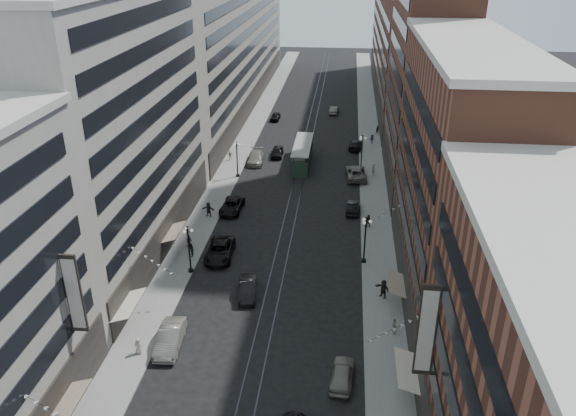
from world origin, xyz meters
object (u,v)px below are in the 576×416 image
at_px(pedestrian_extra_0, 383,289).
at_px(car_13, 277,152).
at_px(streetcar, 302,155).
at_px(car_9, 275,117).
at_px(pedestrian_9, 372,139).
at_px(pedestrian_6, 230,155).
at_px(car_14, 334,110).
at_px(car_11, 356,173).
at_px(pedestrian_7, 368,221).
at_px(pedestrian_8, 373,169).
at_px(car_4, 342,374).
at_px(pedestrian_extra_2, 191,250).
at_px(lamppost_se_mid, 362,151).
at_px(car_10, 353,207).
at_px(pedestrian_5, 209,209).
at_px(car_12, 355,145).
at_px(lamppost_sw_mid, 237,158).
at_px(lamppost_se_far, 365,238).
at_px(car_5, 248,289).
at_px(pedestrian_1, 138,346).
at_px(car_8, 256,157).
at_px(pedestrian_4, 394,326).
at_px(lamppost_sw_far, 189,248).
at_px(car_1, 170,338).
at_px(pedestrian_2, 189,241).
at_px(pedestrian_extra_1, 378,130).
at_px(car_2, 220,251).
at_px(car_7, 232,206).

bearing_deg(pedestrian_extra_0, car_13, 149.57).
distance_m(streetcar, car_9, 24.77).
height_order(streetcar, pedestrian_9, streetcar).
bearing_deg(pedestrian_6, streetcar, 166.35).
bearing_deg(car_14, car_11, 101.87).
xyz_separation_m(car_9, pedestrian_9, (18.56, -12.88, 0.25)).
bearing_deg(car_9, pedestrian_7, -66.87).
xyz_separation_m(car_13, pedestrian_8, (15.40, -7.07, 0.33)).
relative_size(car_4, pedestrian_extra_2, 2.83).
bearing_deg(lamppost_se_mid, pedestrian_7, -88.10).
bearing_deg(car_10, car_4, 93.31).
xyz_separation_m(pedestrian_5, pedestrian_extra_2, (0.41, -10.18, -0.15)).
height_order(car_12, pedestrian_6, pedestrian_6).
relative_size(car_4, pedestrian_7, 2.82).
relative_size(car_14, pedestrian_9, 2.77).
height_order(streetcar, car_4, streetcar).
height_order(lamppost_sw_mid, lamppost_se_far, same).
xyz_separation_m(car_5, pedestrian_6, (-9.24, 37.28, 0.16)).
relative_size(streetcar, pedestrian_7, 7.58).
relative_size(car_10, pedestrian_extra_2, 2.74).
distance_m(pedestrian_1, car_8, 46.81).
relative_size(pedestrian_1, pedestrian_extra_0, 0.79).
bearing_deg(pedestrian_4, car_13, 11.72).
bearing_deg(lamppost_se_far, lamppost_sw_far, -167.74).
distance_m(car_1, pedestrian_7, 30.23).
xyz_separation_m(pedestrian_2, car_14, (14.82, 57.88, -0.17)).
relative_size(lamppost_sw_mid, pedestrian_9, 3.46).
relative_size(car_9, pedestrian_extra_0, 2.13).
distance_m(car_5, pedestrian_extra_1, 55.34).
bearing_deg(car_14, pedestrian_extra_2, 81.51).
relative_size(car_2, car_13, 1.34).
distance_m(pedestrian_7, pedestrian_extra_1, 37.32).
bearing_deg(streetcar, pedestrian_1, -102.29).
bearing_deg(pedestrian_extra_1, car_2, -123.54).
distance_m(car_10, pedestrian_extra_1, 33.32).
xyz_separation_m(lamppost_sw_far, car_1, (1.37, -11.99, -2.21)).
xyz_separation_m(car_12, pedestrian_6, (-20.09, -7.94, 0.21)).
height_order(car_11, pedestrian_9, car_11).
bearing_deg(pedestrian_9, lamppost_sw_mid, -152.88).
bearing_deg(pedestrian_extra_1, car_12, -127.64).
xyz_separation_m(car_7, pedestrian_9, (19.05, 28.94, 0.18)).
relative_size(car_1, pedestrian_7, 3.38).
bearing_deg(pedestrian_7, pedestrian_extra_2, 38.45).
relative_size(car_2, pedestrian_extra_2, 3.85).
distance_m(car_7, pedestrian_7, 17.86).
xyz_separation_m(car_8, pedestrian_8, (18.46, -3.88, 0.25)).
xyz_separation_m(car_1, pedestrian_2, (-2.92, 17.17, 0.01)).
bearing_deg(pedestrian_extra_1, pedestrian_6, -157.36).
bearing_deg(pedestrian_extra_2, car_13, 157.24).
relative_size(car_2, car_10, 1.40).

